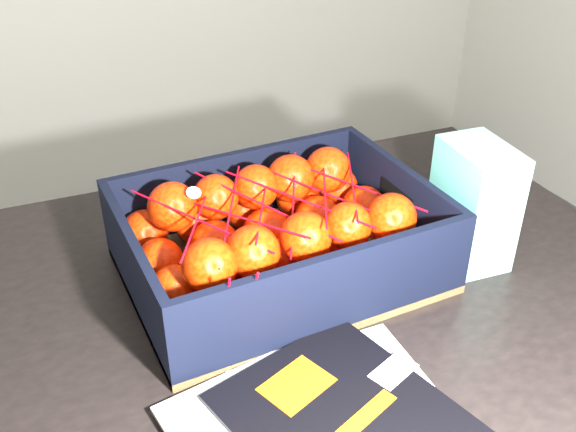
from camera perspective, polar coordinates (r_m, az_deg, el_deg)
name	(u,v)px	position (r m, az deg, el deg)	size (l,w,h in m)	color
table	(242,369)	(0.93, -4.00, -13.11)	(1.25, 0.88, 0.75)	black
produce_crate	(279,250)	(0.92, -0.83, -2.95)	(0.41, 0.31, 0.12)	olive
clementine_heap	(279,234)	(0.90, -0.78, -1.54)	(0.39, 0.29, 0.12)	#F22705
mesh_net	(276,207)	(0.86, -1.04, 0.75)	(0.34, 0.27, 0.09)	red
retail_carton	(474,204)	(0.96, 15.86, 1.03)	(0.08, 0.12, 0.18)	silver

